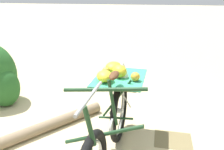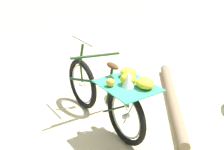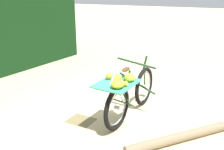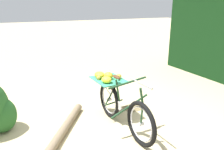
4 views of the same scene
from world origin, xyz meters
name	(u,v)px [view 2 (image 2 of 4)]	position (x,y,z in m)	size (l,w,h in m)	color
ground_plane	(122,120)	(0.00, 0.00, 0.00)	(60.00, 60.00, 0.00)	#C6B284
bicycle	(108,94)	(0.24, 0.01, 0.48)	(0.71, 1.78, 1.03)	black
fallen_log	(172,99)	(-0.90, 0.06, 0.07)	(0.14, 0.14, 2.34)	#7F6B51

